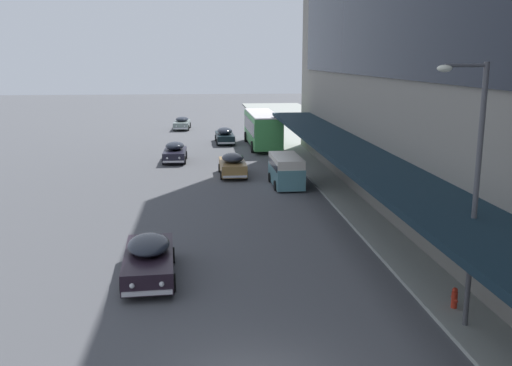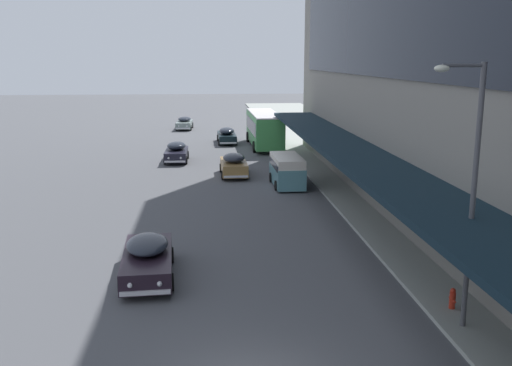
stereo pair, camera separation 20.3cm
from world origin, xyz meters
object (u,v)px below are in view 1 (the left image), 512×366
at_px(sedan_oncoming_front, 149,258).
at_px(sedan_lead_mid, 225,135).
at_px(fire_hydrant, 454,298).
at_px(vw_van, 286,169).
at_px(transit_bus_kerbside_front, 262,127).
at_px(sedan_second_near, 233,165).
at_px(sedan_lead_near, 175,152).
at_px(street_lamp, 472,180).
at_px(sedan_far_back, 182,123).

relative_size(sedan_oncoming_front, sedan_lead_mid, 1.00).
distance_m(sedan_oncoming_front, sedan_lead_mid, 34.61).
bearing_deg(fire_hydrant, vw_van, 98.08).
bearing_deg(transit_bus_kerbside_front, sedan_lead_mid, 141.88).
bearing_deg(transit_bus_kerbside_front, fire_hydrant, -85.97).
distance_m(transit_bus_kerbside_front, fire_hydrant, 35.84).
distance_m(sedan_second_near, sedan_lead_near, 7.51).
bearing_deg(sedan_lead_near, sedan_second_near, -55.21).
bearing_deg(sedan_lead_near, street_lamp, -71.67).
relative_size(sedan_lead_mid, street_lamp, 0.64).
relative_size(transit_bus_kerbside_front, sedan_lead_mid, 2.01).
bearing_deg(sedan_lead_mid, street_lamp, -82.00).
height_order(transit_bus_kerbside_front, vw_van, transit_bus_kerbside_front).
height_order(transit_bus_kerbside_front, sedan_far_back, transit_bus_kerbside_front).
bearing_deg(sedan_second_near, sedan_oncoming_front, -102.59).
relative_size(sedan_lead_near, sedan_lead_mid, 0.87).
xyz_separation_m(sedan_lead_near, sedan_lead_mid, (4.37, 9.60, 0.00)).
relative_size(transit_bus_kerbside_front, sedan_lead_near, 2.32).
height_order(sedan_oncoming_front, vw_van, vw_van).
height_order(sedan_lead_mid, street_lamp, street_lamp).
xyz_separation_m(sedan_lead_mid, vw_van, (3.18, -19.16, 0.33)).
xyz_separation_m(transit_bus_kerbside_front, sedan_second_near, (-3.47, -13.11, -1.03)).
xyz_separation_m(sedan_far_back, sedan_lead_mid, (4.50, -11.66, 0.05)).
xyz_separation_m(sedan_oncoming_front, sedan_lead_near, (-0.13, 24.75, 0.02)).
bearing_deg(sedan_far_back, sedan_lead_near, -89.66).
bearing_deg(fire_hydrant, street_lamp, -105.85).
height_order(sedan_oncoming_front, sedan_lead_near, sedan_lead_near).
bearing_deg(street_lamp, sedan_lead_near, 108.33).
bearing_deg(fire_hydrant, sedan_lead_mid, 98.75).
xyz_separation_m(transit_bus_kerbside_front, sedan_lead_near, (-7.76, -6.94, -1.06)).
xyz_separation_m(sedan_far_back, vw_van, (7.68, -30.82, 0.38)).
bearing_deg(sedan_oncoming_front, vw_van, 63.97).
xyz_separation_m(sedan_oncoming_front, fire_hydrant, (10.15, -4.04, -0.25)).
height_order(transit_bus_kerbside_front, sedan_lead_near, transit_bus_kerbside_front).
bearing_deg(sedan_oncoming_front, sedan_second_near, 77.41).
bearing_deg(vw_van, transit_bus_kerbside_front, 89.28).
height_order(transit_bus_kerbside_front, sedan_second_near, transit_bus_kerbside_front).
distance_m(vw_van, street_lamp, 20.88).
height_order(sedan_lead_near, street_lamp, street_lamp).
bearing_deg(sedan_lead_near, fire_hydrant, -70.35).
height_order(sedan_oncoming_front, fire_hydrant, sedan_oncoming_front).
bearing_deg(vw_van, street_lamp, -83.34).
bearing_deg(transit_bus_kerbside_front, sedan_oncoming_front, -103.53).
relative_size(sedan_second_near, sedan_lead_mid, 0.87).
bearing_deg(sedan_lead_mid, transit_bus_kerbside_front, -38.12).
height_order(sedan_oncoming_front, sedan_lead_mid, sedan_lead_mid).
height_order(sedan_second_near, sedan_lead_near, sedan_second_near).
height_order(transit_bus_kerbside_front, sedan_lead_mid, transit_bus_kerbside_front).
bearing_deg(sedan_second_near, sedan_lead_near, 124.79).
relative_size(sedan_second_near, street_lamp, 0.56).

